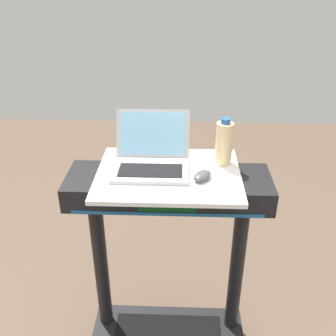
% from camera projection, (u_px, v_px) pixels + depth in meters
% --- Properties ---
extents(desk_board, '(0.62, 0.48, 0.02)m').
position_uv_depth(desk_board, '(168.00, 175.00, 1.71)').
color(desk_board, white).
rests_on(desk_board, treadmill_base).
extents(laptop, '(0.33, 0.32, 0.22)m').
position_uv_depth(laptop, '(151.00, 158.00, 1.73)').
color(laptop, '#B7B7BC').
rests_on(laptop, desk_board).
extents(computer_mouse, '(0.10, 0.12, 0.03)m').
position_uv_depth(computer_mouse, '(202.00, 176.00, 1.64)').
color(computer_mouse, '#4C4C51').
rests_on(computer_mouse, desk_board).
extents(water_bottle, '(0.08, 0.08, 0.22)m').
position_uv_depth(water_bottle, '(224.00, 143.00, 1.73)').
color(water_bottle, beige).
rests_on(water_bottle, desk_board).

